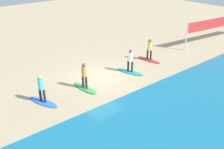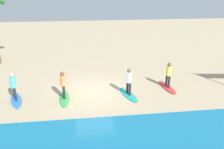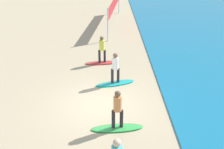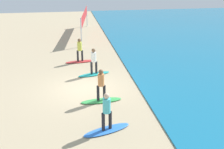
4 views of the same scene
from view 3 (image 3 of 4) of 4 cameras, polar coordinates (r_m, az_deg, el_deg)
The scene contains 8 objects.
ground_plane at distance 12.51m, azimuth -2.44°, elevation -6.49°, with size 60.00×60.00×0.00m, color tan.
surfboard_red at distance 16.74m, azimuth -2.07°, elevation 2.51°, with size 2.10×0.56×0.09m, color red.
surfer_red at distance 16.37m, azimuth -2.12°, elevation 5.69°, with size 0.32×0.46×1.64m.
surfboard_teal at distance 14.30m, azimuth 0.68°, elevation -1.81°, with size 2.10×0.56×0.09m, color teal.
surfer_teal at distance 13.86m, azimuth 0.70°, elevation 1.82°, with size 0.32×0.45×1.64m.
surfboard_green at distance 11.07m, azimuth 1.12°, elevation -11.09°, with size 2.10×0.56×0.09m, color green.
surfer_green at distance 10.50m, azimuth 1.17°, elevation -6.77°, with size 0.32×0.46×1.64m.
volleyball_net at distance 24.47m, azimuth 0.48°, elevation 14.40°, with size 9.03×1.24×2.50m.
Camera 3 is at (10.55, 0.39, 6.72)m, focal length 43.62 mm.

